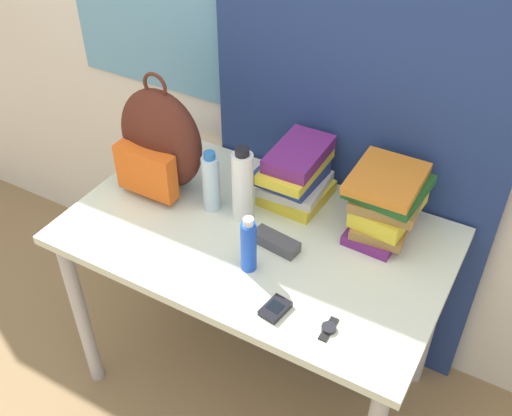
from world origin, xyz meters
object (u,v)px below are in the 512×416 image
Objects in this scene: sunscreen_bottle at (249,245)px; water_bottle at (211,182)px; book_stack_left at (296,174)px; sunglasses_case at (276,242)px; sports_bottle at (243,185)px; wristwatch at (329,328)px; backpack at (160,142)px; book_stack_center at (387,202)px; cell_phone at (275,309)px.

water_bottle is at bearing 143.30° from sunscreen_bottle.
book_stack_left reaches higher than sunglasses_case.
sports_bottle reaches higher than wristwatch.
water_bottle is 0.62m from wristwatch.
wristwatch is (0.76, -0.30, -0.17)m from backpack.
sports_bottle is at bearing 146.11° from wristwatch.
sunglasses_case is (0.03, 0.12, -0.07)m from sunscreen_bottle.
backpack is at bearing -159.87° from book_stack_left.
book_stack_center is 0.36m from sunglasses_case.
sports_bottle is 1.67× the size of sunglasses_case.
book_stack_center is at bearing 51.81° from sunscreen_bottle.
water_bottle is 1.16× the size of sunscreen_bottle.
wristwatch is at bearing 4.47° from cell_phone.
backpack is 0.51m from sunglasses_case.
book_stack_left is 1.46× the size of sunscreen_bottle.
wristwatch is at bearing -54.10° from book_stack_left.
sports_bottle is at bearing 132.77° from cell_phone.
book_stack_center is 0.55m from water_bottle.
backpack is 2.25× the size of sunscreen_bottle.
wristwatch is (0.15, 0.01, -0.00)m from cell_phone.
book_stack_center is 1.27× the size of water_bottle.
book_stack_left is 0.31m from book_stack_center.
sunglasses_case is at bearing 141.76° from wristwatch.
book_stack_left is (0.42, 0.16, -0.07)m from backpack.
book_stack_center is 3.17× the size of wristwatch.
backpack reaches higher than book_stack_center.
backpack reaches higher than sunglasses_case.
sunglasses_case is (-0.12, 0.23, 0.01)m from cell_phone.
sports_bottle is (-0.42, -0.16, 0.01)m from book_stack_center.
book_stack_left is 0.26m from sunglasses_case.
water_bottle reaches higher than book_stack_center.
sports_bottle is (0.11, 0.01, 0.02)m from water_bottle.
sunscreen_bottle is (0.03, -0.36, -0.01)m from book_stack_left.
sports_bottle reaches higher than sunscreen_bottle.
book_stack_center is 0.47m from wristwatch.
sunglasses_case is (0.48, -0.09, -0.16)m from backpack.
cell_phone is at bearing -62.09° from sunglasses_case.
sunscreen_bottle is 2.14× the size of wristwatch.
book_stack_left is 0.99× the size of book_stack_center.
book_stack_left is 1.05× the size of sports_bottle.
book_stack_center is 1.06× the size of sports_bottle.
sports_bottle is at bearing 6.28° from water_bottle.
sunscreen_bottle is (0.46, -0.21, -0.09)m from backpack.
cell_phone is 0.60× the size of sunglasses_case.
sunscreen_bottle is at bearing 143.49° from cell_phone.
cell_phone is at bearing -69.23° from book_stack_left.
cell_phone is at bearing -36.63° from water_bottle.
backpack is at bearing 152.49° from cell_phone.
backpack reaches higher than water_bottle.
sunglasses_case is 1.79× the size of wristwatch.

